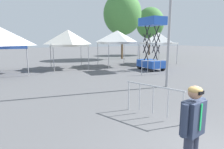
% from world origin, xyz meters
% --- Properties ---
extents(canopy_tent_left_of_center, '(3.57, 3.57, 3.46)m').
position_xyz_m(canopy_tent_left_of_center, '(-4.47, 14.51, 2.70)').
color(canopy_tent_left_of_center, '#9E9EA3').
rests_on(canopy_tent_left_of_center, ground).
extents(canopy_tent_far_right, '(3.25, 3.25, 3.43)m').
position_xyz_m(canopy_tent_far_right, '(0.67, 15.46, 2.70)').
color(canopy_tent_far_right, '#9E9EA3').
rests_on(canopy_tent_far_right, ground).
extents(canopy_tent_behind_right, '(3.30, 3.30, 3.45)m').
position_xyz_m(canopy_tent_behind_right, '(5.36, 15.01, 2.81)').
color(canopy_tent_behind_right, '#9E9EA3').
rests_on(canopy_tent_behind_right, ground).
extents(canopy_tent_far_left, '(3.06, 3.06, 3.34)m').
position_xyz_m(canopy_tent_far_left, '(10.18, 14.78, 2.71)').
color(canopy_tent_far_left, '#9E9EA3').
rests_on(canopy_tent_far_left, ground).
extents(scissor_lift, '(1.43, 2.32, 4.38)m').
position_xyz_m(scissor_lift, '(6.80, 11.47, 1.30)').
color(scissor_lift, black).
rests_on(scissor_lift, ground).
extents(person_foreground, '(0.64, 0.33, 1.78)m').
position_xyz_m(person_foreground, '(-0.76, 0.20, 1.03)').
color(person_foreground, '#33384C').
rests_on(person_foreground, ground).
extents(tree_behind_tents_center, '(4.73, 4.73, 8.00)m').
position_xyz_m(tree_behind_tents_center, '(17.14, 25.81, 5.39)').
color(tree_behind_tents_center, brown).
rests_on(tree_behind_tents_center, ground).
extents(tree_behind_tents_left, '(5.02, 5.02, 8.71)m').
position_xyz_m(tree_behind_tents_left, '(9.39, 21.42, 5.93)').
color(tree_behind_tents_left, brown).
rests_on(tree_behind_tents_left, ground).
extents(crowd_barrier_by_lift, '(0.86, 1.96, 1.08)m').
position_xyz_m(crowd_barrier_by_lift, '(0.51, 2.94, 0.75)').
color(crowd_barrier_by_lift, '#B7BABF').
rests_on(crowd_barrier_by_lift, ground).
extents(crowd_barrier_near_person, '(2.08, 0.40, 1.08)m').
position_xyz_m(crowd_barrier_near_person, '(5.59, 9.44, 0.75)').
color(crowd_barrier_near_person, '#B7BABF').
rests_on(crowd_barrier_near_person, ground).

